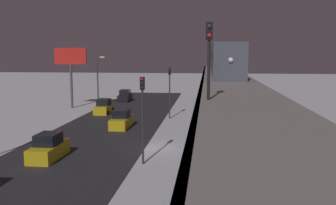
{
  "coord_description": "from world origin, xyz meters",
  "views": [
    {
      "loc": [
        -4.57,
        29.94,
        8.06
      ],
      "look_at": [
        0.65,
        -18.08,
        1.53
      ],
      "focal_mm": 38.74,
      "sensor_mm": 36.0,
      "label": 1
    }
  ],
  "objects": [
    {
      "name": "ground_plane",
      "position": [
        0.0,
        0.0,
        0.0
      ],
      "size": [
        240.0,
        240.0,
        0.0
      ],
      "primitive_type": "plane",
      "color": "silver"
    },
    {
      "name": "sedan_black",
      "position": [
        9.35,
        -30.23,
        0.8
      ],
      "size": [
        1.8,
        4.01,
        1.97
      ],
      "color": "black",
      "rests_on": "ground_plane"
    },
    {
      "name": "traffic_light_mid",
      "position": [
        0.05,
        -14.41,
        4.2
      ],
      "size": [
        0.32,
        0.44,
        6.4
      ],
      "color": "#2D2D2D",
      "rests_on": "ground_plane"
    },
    {
      "name": "subway_train",
      "position": [
        -6.5,
        -19.28,
        7.43
      ],
      "size": [
        2.94,
        36.87,
        3.4
      ],
      "color": "#4C5160",
      "rests_on": "elevated_railway"
    },
    {
      "name": "rail_signal",
      "position": [
        -4.64,
        11.02,
        8.38
      ],
      "size": [
        0.36,
        0.41,
        4.0
      ],
      "color": "black",
      "rests_on": "elevated_railway"
    },
    {
      "name": "elevated_railway",
      "position": [
        -6.4,
        0.0,
        4.87
      ],
      "size": [
        5.0,
        88.06,
        5.65
      ],
      "color": "gray",
      "rests_on": "ground_plane"
    },
    {
      "name": "sedan_yellow_2",
      "position": [
        4.75,
        -8.47,
        0.8
      ],
      "size": [
        1.8,
        4.52,
        1.97
      ],
      "rotation": [
        0.0,
        0.0,
        3.14
      ],
      "color": "gold",
      "rests_on": "ground_plane"
    },
    {
      "name": "street_lamp_far",
      "position": [
        12.23,
        -25.0,
        4.81
      ],
      "size": [
        1.35,
        0.44,
        7.65
      ],
      "color": "#38383D",
      "rests_on": "ground_plane"
    },
    {
      "name": "sedan_yellow_3",
      "position": [
        7.55,
        3.85,
        0.8
      ],
      "size": [
        1.8,
        4.27,
        1.97
      ],
      "color": "gold",
      "rests_on": "ground_plane"
    },
    {
      "name": "traffic_light_near",
      "position": [
        0.05,
        4.47,
        4.2
      ],
      "size": [
        0.32,
        0.44,
        6.4
      ],
      "color": "#2D2D2D",
      "rests_on": "ground_plane"
    },
    {
      "name": "avenue_asphalt",
      "position": [
        6.15,
        0.0,
        0.0
      ],
      "size": [
        11.0,
        88.06,
        0.01
      ],
      "primitive_type": "cube",
      "color": "#28282D",
      "rests_on": "ground_plane"
    },
    {
      "name": "commercial_billboard",
      "position": [
        15.49,
        -21.79,
        6.83
      ],
      "size": [
        4.8,
        0.36,
        8.9
      ],
      "color": "#4C4C51",
      "rests_on": "ground_plane"
    },
    {
      "name": "sedan_yellow",
      "position": [
        9.35,
        -17.48,
        0.78
      ],
      "size": [
        1.91,
        4.08,
        1.97
      ],
      "color": "gold",
      "rests_on": "ground_plane"
    }
  ]
}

